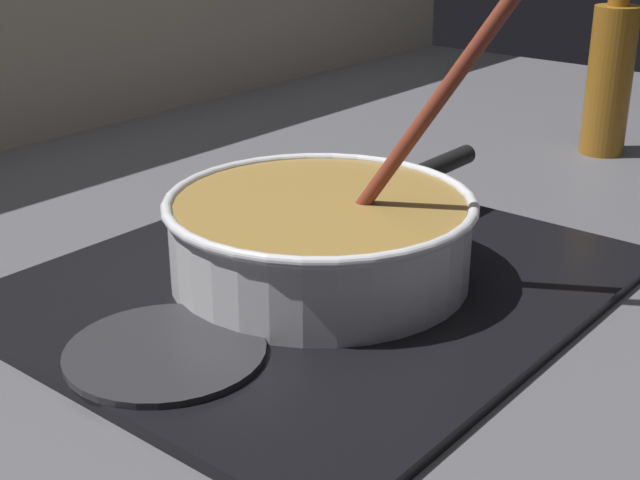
# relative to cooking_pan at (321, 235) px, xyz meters

# --- Properties ---
(ground) EXTENTS (2.40, 1.60, 0.04)m
(ground) POSITION_rel_cooking_pan_xyz_m (0.03, -0.12, -0.08)
(ground) COLOR #4C4C51
(hob_plate) EXTENTS (0.56, 0.48, 0.01)m
(hob_plate) POSITION_rel_cooking_pan_xyz_m (-0.00, 0.00, -0.05)
(hob_plate) COLOR black
(hob_plate) RESTS_ON ground
(burner_ring) EXTENTS (0.17, 0.17, 0.01)m
(burner_ring) POSITION_rel_cooking_pan_xyz_m (-0.00, 0.00, -0.04)
(burner_ring) COLOR #592D0C
(burner_ring) RESTS_ON hob_plate
(spare_burner) EXTENTS (0.17, 0.17, 0.01)m
(spare_burner) POSITION_rel_cooking_pan_xyz_m (-0.20, 0.00, -0.04)
(spare_burner) COLOR #262628
(spare_burner) RESTS_ON hob_plate
(cooking_pan) EXTENTS (0.42, 0.32, 0.29)m
(cooking_pan) POSITION_rel_cooking_pan_xyz_m (0.00, 0.00, 0.00)
(cooking_pan) COLOR silver
(cooking_pan) RESTS_ON hob_plate
(oil_bottle) EXTENTS (0.06, 0.06, 0.26)m
(oil_bottle) POSITION_rel_cooking_pan_xyz_m (0.62, -0.02, 0.06)
(oil_bottle) COLOR #8C5919
(oil_bottle) RESTS_ON ground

